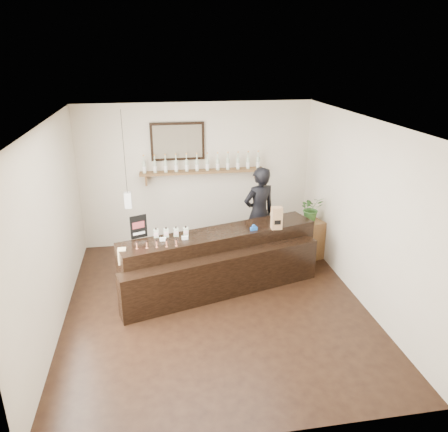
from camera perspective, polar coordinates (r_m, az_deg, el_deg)
name	(u,v)px	position (r m, az deg, el deg)	size (l,w,h in m)	color
ground	(216,305)	(6.89, -1.07, -11.53)	(5.00, 5.00, 0.00)	black
room_shell	(215,201)	(6.15, -1.18, 1.99)	(5.00, 5.00, 5.00)	beige
back_wall_decor	(189,159)	(8.39, -4.58, 7.44)	(2.66, 0.96, 1.69)	brown
counter	(221,262)	(7.20, -0.44, -6.05)	(3.35, 1.76, 1.08)	black
promo_sign	(139,227)	(6.93, -11.09, -1.39)	(0.26, 0.12, 0.37)	black
paper_bag	(277,218)	(7.21, 6.89, -0.26)	(0.18, 0.14, 0.38)	#A1704D
tape_dispenser	(254,228)	(7.16, 3.91, -1.58)	(0.12, 0.06, 0.10)	blue
side_cabinet	(309,238)	(8.41, 11.05, -2.85)	(0.49, 0.59, 0.73)	brown
potted_plant	(311,208)	(8.20, 11.34, 0.98)	(0.42, 0.36, 0.46)	#325E25
shopkeeper	(259,208)	(8.02, 4.61, 1.11)	(0.72, 0.48, 1.99)	black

